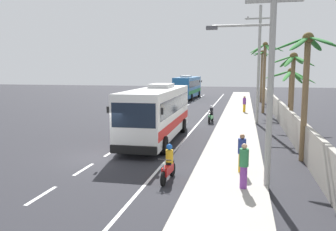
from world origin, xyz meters
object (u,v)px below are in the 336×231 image
(palm_second, at_px, (265,64))
(motorcycle_trailing, at_px, (168,166))
(pedestrian_near_kerb, at_px, (244,104))
(palm_fourth, at_px, (262,65))
(palm_nearest, at_px, (291,82))
(coach_bus_foreground, at_px, (157,111))
(pedestrian_midwalk, at_px, (242,152))
(utility_pole_mid, at_px, (259,63))
(coach_bus_far_lane, at_px, (188,87))
(motorcycle_beside_bus, at_px, (211,115))
(pedestrian_far_walk, at_px, (244,165))
(utility_pole_nearest, at_px, (268,75))
(palm_third, at_px, (307,70))
(palm_farthest, at_px, (293,76))

(palm_second, bearing_deg, motorcycle_trailing, -101.68)
(pedestrian_near_kerb, distance_m, palm_fourth, 14.45)
(palm_nearest, bearing_deg, palm_fourth, 93.48)
(pedestrian_near_kerb, height_order, palm_nearest, palm_nearest)
(motorcycle_trailing, bearing_deg, coach_bus_foreground, 107.50)
(pedestrian_near_kerb, distance_m, pedestrian_midwalk, 22.67)
(utility_pole_mid, relative_size, palm_fourth, 1.35)
(pedestrian_midwalk, height_order, palm_second, palm_second)
(coach_bus_far_lane, distance_m, utility_pole_mid, 27.06)
(pedestrian_near_kerb, height_order, pedestrian_midwalk, pedestrian_near_kerb)
(motorcycle_beside_bus, height_order, pedestrian_far_walk, pedestrian_far_walk)
(coach_bus_foreground, relative_size, utility_pole_nearest, 1.30)
(palm_third, xyz_separation_m, palm_farthest, (0.24, 6.85, -0.41))
(motorcycle_trailing, distance_m, palm_second, 25.80)
(palm_second, xyz_separation_m, palm_farthest, (1.21, -13.35, -1.03))
(pedestrian_midwalk, height_order, palm_third, palm_third)
(palm_fourth, bearing_deg, utility_pole_mid, -93.30)
(coach_bus_foreground, height_order, pedestrian_midwalk, coach_bus_foreground)
(coach_bus_foreground, bearing_deg, motorcycle_beside_bus, 71.88)
(palm_third, height_order, palm_farthest, palm_third)
(pedestrian_far_walk, relative_size, palm_third, 0.27)
(coach_bus_foreground, height_order, palm_second, palm_second)
(utility_pole_nearest, relative_size, palm_nearest, 1.73)
(coach_bus_far_lane, xyz_separation_m, palm_nearest, (12.76, -25.96, 1.72))
(motorcycle_beside_bus, height_order, utility_pole_nearest, utility_pole_nearest)
(palm_fourth, bearing_deg, coach_bus_far_lane, 160.79)
(coach_bus_foreground, bearing_deg, palm_farthest, 20.48)
(motorcycle_beside_bus, distance_m, palm_farthest, 8.83)
(pedestrian_midwalk, height_order, utility_pole_nearest, utility_pole_nearest)
(motorcycle_beside_bus, distance_m, motorcycle_trailing, 16.71)
(motorcycle_beside_bus, xyz_separation_m, palm_nearest, (6.55, -0.94, 3.05))
(palm_second, bearing_deg, utility_pole_nearest, -92.70)
(coach_bus_foreground, bearing_deg, utility_pole_mid, 52.07)
(pedestrian_far_walk, xyz_separation_m, palm_third, (2.97, 5.34, 3.62))
(utility_pole_nearest, distance_m, palm_third, 5.22)
(coach_bus_foreground, relative_size, motorcycle_trailing, 5.60)
(motorcycle_trailing, bearing_deg, utility_pole_mid, 75.95)
(utility_pole_nearest, relative_size, palm_second, 1.10)
(pedestrian_midwalk, height_order, palm_nearest, palm_nearest)
(pedestrian_near_kerb, bearing_deg, palm_fourth, 56.95)
(utility_pole_nearest, distance_m, palm_second, 24.99)
(motorcycle_beside_bus, xyz_separation_m, motorcycle_trailing, (-0.22, -16.71, 0.00))
(palm_fourth, distance_m, palm_farthest, 26.28)
(utility_pole_nearest, height_order, palm_nearest, utility_pole_nearest)
(utility_pole_nearest, height_order, palm_farthest, utility_pole_nearest)
(coach_bus_far_lane, height_order, palm_nearest, palm_nearest)
(utility_pole_nearest, height_order, utility_pole_mid, utility_pole_mid)
(pedestrian_midwalk, bearing_deg, palm_farthest, 141.78)
(pedestrian_far_walk, distance_m, palm_nearest, 17.06)
(palm_third, bearing_deg, pedestrian_near_kerb, 98.74)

